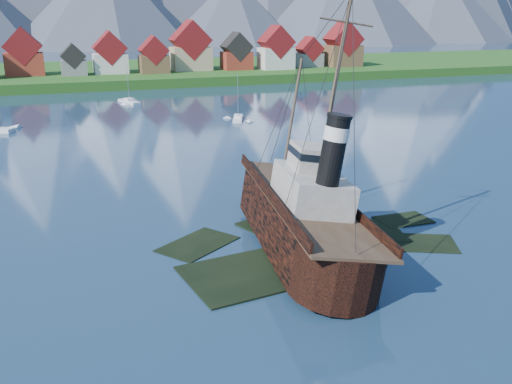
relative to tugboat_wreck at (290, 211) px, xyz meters
name	(u,v)px	position (x,y,z in m)	size (l,w,h in m)	color
ground	(301,255)	(-0.37, -3.83, -3.30)	(1400.00, 1400.00, 0.00)	#1A3249
shoal	(309,248)	(1.41, -1.68, -3.65)	(31.71, 21.24, 1.14)	black
shore_bank	(113,77)	(-0.37, 166.17, -3.30)	(600.00, 80.00, 3.20)	#184413
seawall	(126,90)	(-0.37, 128.17, -3.30)	(600.00, 2.50, 2.00)	#3F3D38
town	(9,58)	(-33.49, 148.35, 5.68)	(250.96, 16.69, 17.30)	maroon
tugboat_wreck	(290,211)	(0.00, 0.00, 0.00)	(7.74, 33.35, 26.43)	black
sailboat_d	(238,119)	(16.22, 67.86, -3.06)	(4.59, 7.88, 10.51)	silver
sailboat_e	(129,102)	(-3.04, 101.34, -3.08)	(4.99, 9.13, 10.32)	silver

